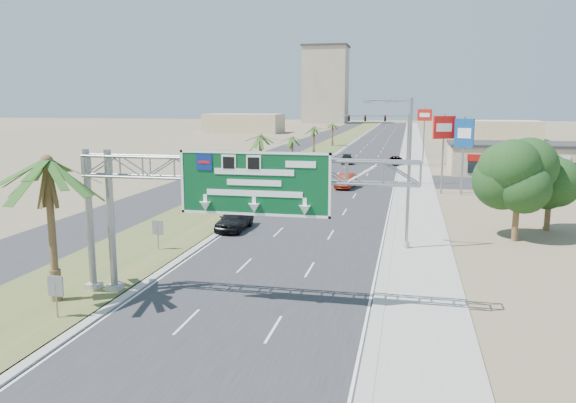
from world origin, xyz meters
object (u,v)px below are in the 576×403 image
(sign_gantry, at_px, (225,180))
(pole_sign_red_near, at_px, (444,132))
(pole_sign_blue, at_px, (464,137))
(pole_sign_red_far, at_px, (425,120))
(signal_mast, at_px, (395,135))
(store_building, at_px, (518,160))
(car_far, at_px, (347,159))
(car_right_lane, at_px, (395,161))
(car_mid_lane, at_px, (346,181))
(palm_near, at_px, (47,162))
(car_left_lane, at_px, (235,219))

(sign_gantry, relative_size, pole_sign_red_near, 1.97)
(pole_sign_blue, bearing_deg, pole_sign_red_far, 96.55)
(signal_mast, xyz_separation_m, store_building, (16.83, -5.97, -2.85))
(sign_gantry, distance_m, pole_sign_blue, 38.74)
(car_far, height_order, pole_sign_red_near, pole_sign_red_near)
(store_building, height_order, car_right_lane, store_building)
(car_mid_lane, relative_size, pole_sign_blue, 0.60)
(palm_near, height_order, signal_mast, palm_near)
(car_mid_lane, distance_m, pole_sign_red_far, 29.42)
(car_far, bearing_deg, pole_sign_blue, -69.52)
(store_building, relative_size, car_mid_lane, 3.62)
(signal_mast, bearing_deg, car_far, 163.70)
(store_building, relative_size, car_far, 3.76)
(car_mid_lane, bearing_deg, signal_mast, 84.02)
(car_left_lane, xyz_separation_m, car_right_lane, (10.89, 49.20, -0.19))
(pole_sign_blue, bearing_deg, palm_near, -120.28)
(car_mid_lane, relative_size, pole_sign_red_far, 0.56)
(car_right_lane, bearing_deg, store_building, -27.58)
(palm_near, xyz_separation_m, signal_mast, (14.37, 63.97, -2.08))
(store_building, height_order, car_far, store_building)
(pole_sign_red_near, bearing_deg, car_mid_lane, 170.93)
(car_right_lane, bearing_deg, sign_gantry, -96.60)
(palm_near, distance_m, store_building, 66.04)
(sign_gantry, height_order, pole_sign_blue, pole_sign_blue)
(sign_gantry, bearing_deg, car_right_lane, 84.28)
(store_building, relative_size, car_left_lane, 3.68)
(car_left_lane, distance_m, car_far, 49.10)
(sign_gantry, xyz_separation_m, car_right_lane, (6.45, 64.43, -5.41))
(sign_gantry, relative_size, pole_sign_blue, 2.03)
(palm_near, xyz_separation_m, car_far, (6.96, 66.14, -6.24))
(car_left_lane, height_order, pole_sign_red_far, pole_sign_red_far)
(pole_sign_red_far, bearing_deg, car_far, -173.22)
(car_left_lane, distance_m, pole_sign_blue, 28.40)
(sign_gantry, height_order, pole_sign_red_far, pole_sign_red_far)
(car_left_lane, height_order, pole_sign_red_near, pole_sign_red_near)
(car_far, xyz_separation_m, pole_sign_red_near, (13.22, -27.55, 5.94))
(pole_sign_blue, relative_size, pole_sign_red_far, 0.93)
(sign_gantry, bearing_deg, pole_sign_red_far, 80.77)
(car_right_lane, bearing_deg, car_mid_lane, -101.54)
(car_right_lane, distance_m, car_far, 7.64)
(pole_sign_red_near, bearing_deg, car_far, 115.64)
(pole_sign_red_near, distance_m, pole_sign_blue, 2.15)
(signal_mast, distance_m, car_far, 8.77)
(sign_gantry, relative_size, car_mid_lane, 3.37)
(store_building, distance_m, car_far, 25.61)
(store_building, bearing_deg, pole_sign_blue, -114.25)
(car_right_lane, height_order, car_far, car_far)
(store_building, bearing_deg, car_right_lane, 153.29)
(signal_mast, height_order, car_far, signal_mast)
(palm_near, distance_m, pole_sign_red_near, 43.55)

